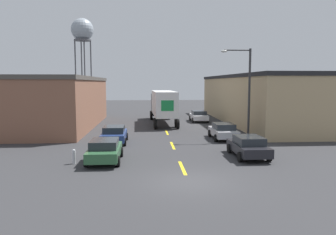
# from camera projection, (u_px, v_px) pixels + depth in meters

# --- Properties ---
(ground_plane) EXTENTS (160.00, 160.00, 0.00)m
(ground_plane) POSITION_uv_depth(u_px,v_px,m) (189.00, 182.00, 16.62)
(ground_plane) COLOR #333335
(road_centerline) EXTENTS (0.20, 17.09, 0.01)m
(road_centerline) POSITION_uv_depth(u_px,v_px,m) (173.00, 145.00, 26.30)
(road_centerline) COLOR yellow
(road_centerline) RESTS_ON ground_plane
(warehouse_left) EXTENTS (11.11, 21.49, 5.70)m
(warehouse_left) POSITION_uv_depth(u_px,v_px,m) (47.00, 102.00, 37.28)
(warehouse_left) COLOR brown
(warehouse_left) RESTS_ON ground_plane
(warehouse_right) EXTENTS (9.66, 28.98, 6.01)m
(warehouse_right) POSITION_uv_depth(u_px,v_px,m) (261.00, 99.00, 41.92)
(warehouse_right) COLOR tan
(warehouse_right) RESTS_ON ground_plane
(semi_truck) EXTENTS (3.04, 12.58, 4.03)m
(semi_truck) POSITION_uv_depth(u_px,v_px,m) (163.00, 104.00, 40.72)
(semi_truck) COLOR black
(semi_truck) RESTS_ON ground_plane
(parked_car_right_mid) EXTENTS (2.12, 4.32, 1.44)m
(parked_car_right_mid) POSITION_uv_depth(u_px,v_px,m) (223.00, 131.00, 29.20)
(parked_car_right_mid) COLOR #B2B2B7
(parked_car_right_mid) RESTS_ON ground_plane
(parked_car_left_far) EXTENTS (2.12, 4.32, 1.44)m
(parked_car_left_far) POSITION_uv_depth(u_px,v_px,m) (114.00, 134.00, 27.28)
(parked_car_left_far) COLOR navy
(parked_car_left_far) RESTS_ON ground_plane
(parked_car_left_near) EXTENTS (2.12, 4.32, 1.44)m
(parked_car_left_near) POSITION_uv_depth(u_px,v_px,m) (105.00, 150.00, 20.85)
(parked_car_left_near) COLOR #2D5B38
(parked_car_left_near) RESTS_ON ground_plane
(parked_car_right_near) EXTENTS (2.12, 4.32, 1.44)m
(parked_car_right_near) POSITION_uv_depth(u_px,v_px,m) (248.00, 146.00, 22.12)
(parked_car_right_near) COLOR black
(parked_car_right_near) RESTS_ON ground_plane
(parked_car_right_far) EXTENTS (2.12, 4.32, 1.44)m
(parked_car_right_far) POSITION_uv_depth(u_px,v_px,m) (199.00, 116.00, 42.54)
(parked_car_right_far) COLOR silver
(parked_car_right_far) RESTS_ON ground_plane
(water_tower) EXTENTS (4.83, 4.83, 18.96)m
(water_tower) POSITION_uv_depth(u_px,v_px,m) (82.00, 32.00, 71.03)
(water_tower) COLOR #47474C
(water_tower) RESTS_ON ground_plane
(street_lamp) EXTENTS (2.71, 0.32, 7.99)m
(street_lamp) POSITION_uv_depth(u_px,v_px,m) (246.00, 87.00, 28.77)
(street_lamp) COLOR #2D2D30
(street_lamp) RESTS_ON ground_plane
(fire_hydrant) EXTENTS (0.22, 0.22, 0.92)m
(fire_hydrant) POSITION_uv_depth(u_px,v_px,m) (74.00, 156.00, 20.33)
(fire_hydrant) COLOR silver
(fire_hydrant) RESTS_ON ground_plane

